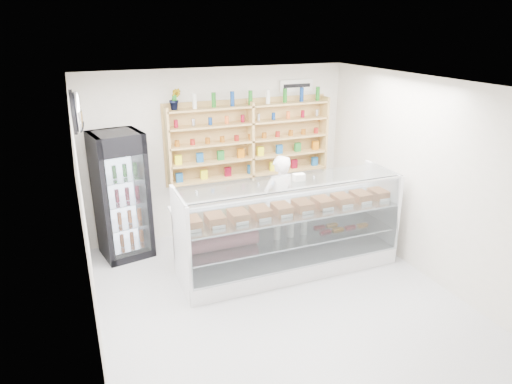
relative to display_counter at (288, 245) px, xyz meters
name	(u,v)px	position (x,y,z in m)	size (l,w,h in m)	color
room	(282,203)	(-0.47, -0.76, 1.02)	(5.00, 5.00, 5.00)	silver
display_counter	(288,245)	(0.00, 0.00, 0.00)	(3.21, 0.96, 1.40)	white
shop_worker	(279,203)	(0.16, 0.69, 0.40)	(0.57, 0.37, 1.55)	white
drinks_cooler	(121,195)	(-2.17, 1.37, 0.61)	(0.83, 0.81, 1.97)	black
wall_shelving	(251,141)	(0.03, 1.58, 1.22)	(2.84, 0.28, 1.33)	tan
potted_plant	(175,99)	(-1.21, 1.58, 1.98)	(0.18, 0.15, 0.33)	#1E6626
security_mirror	(77,112)	(-2.64, 0.44, 2.07)	(0.15, 0.50, 0.50)	silver
wall_sign	(296,85)	(0.93, 1.71, 2.07)	(0.62, 0.03, 0.20)	white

